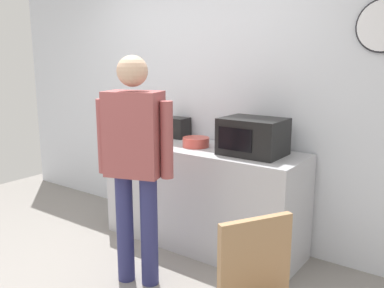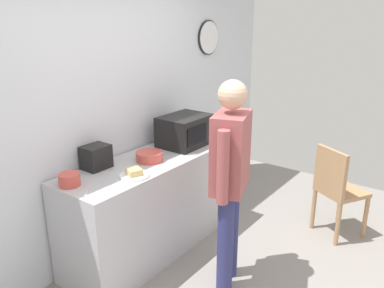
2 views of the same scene
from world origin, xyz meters
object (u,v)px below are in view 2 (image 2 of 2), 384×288
(spoon_utensil, at_px, (112,172))
(microwave, at_px, (185,130))
(person_standing, at_px, (230,171))
(sandwich_plate, at_px, (134,174))
(fork_utensil, at_px, (87,191))
(cereal_bowl, at_px, (69,180))
(salad_bowl, at_px, (149,156))
(wooden_chair, at_px, (336,188))
(toaster, at_px, (96,157))

(spoon_utensil, bearing_deg, microwave, -1.62)
(microwave, distance_m, person_standing, 0.99)
(sandwich_plate, relative_size, fork_utensil, 1.43)
(cereal_bowl, distance_m, person_standing, 1.23)
(sandwich_plate, bearing_deg, fork_utensil, 170.08)
(salad_bowl, bearing_deg, wooden_chair, -44.21)
(person_standing, bearing_deg, fork_utensil, 136.67)
(person_standing, bearing_deg, cereal_bowl, 130.19)
(sandwich_plate, xyz_separation_m, cereal_bowl, (-0.42, 0.27, 0.03))
(salad_bowl, height_order, cereal_bowl, cereal_bowl)
(cereal_bowl, height_order, toaster, toaster)
(cereal_bowl, xyz_separation_m, fork_utensil, (0.01, -0.20, -0.04))
(microwave, bearing_deg, sandwich_plate, -169.04)
(fork_utensil, distance_m, person_standing, 1.09)
(microwave, relative_size, sandwich_plate, 2.05)
(toaster, height_order, spoon_utensil, toaster)
(spoon_utensil, distance_m, person_standing, 0.97)
(spoon_utensil, bearing_deg, cereal_bowl, 169.19)
(fork_utensil, height_order, wooden_chair, wooden_chair)
(cereal_bowl, height_order, spoon_utensil, cereal_bowl)
(sandwich_plate, height_order, salad_bowl, salad_bowl)
(sandwich_plate, xyz_separation_m, spoon_utensil, (-0.06, 0.20, -0.02))
(toaster, relative_size, person_standing, 0.13)
(salad_bowl, relative_size, fork_utensil, 1.41)
(toaster, bearing_deg, salad_bowl, -30.93)
(salad_bowl, height_order, toaster, toaster)
(toaster, bearing_deg, wooden_chair, -41.55)
(microwave, xyz_separation_m, spoon_utensil, (-0.95, 0.03, -0.15))
(cereal_bowl, bearing_deg, sandwich_plate, -32.52)
(microwave, relative_size, salad_bowl, 2.09)
(spoon_utensil, height_order, wooden_chair, wooden_chair)
(salad_bowl, distance_m, wooden_chair, 1.90)
(sandwich_plate, xyz_separation_m, wooden_chair, (1.66, -1.14, -0.42))
(cereal_bowl, distance_m, toaster, 0.38)
(fork_utensil, distance_m, spoon_utensil, 0.38)
(microwave, distance_m, toaster, 0.98)
(microwave, xyz_separation_m, toaster, (-0.95, 0.21, -0.05))
(sandwich_plate, relative_size, cereal_bowl, 1.48)
(salad_bowl, xyz_separation_m, spoon_utensil, (-0.39, 0.05, -0.04))
(microwave, height_order, salad_bowl, microwave)
(cereal_bowl, relative_size, wooden_chair, 0.17)
(sandwich_plate, bearing_deg, salad_bowl, 23.67)
(salad_bowl, xyz_separation_m, toaster, (-0.40, 0.24, 0.06))
(person_standing, xyz_separation_m, wooden_chair, (1.29, -0.47, -0.48))
(sandwich_plate, xyz_separation_m, salad_bowl, (0.34, 0.15, 0.02))
(salad_bowl, bearing_deg, person_standing, -87.50)
(salad_bowl, relative_size, spoon_utensil, 1.41)
(person_standing, bearing_deg, sandwich_plate, 119.02)
(salad_bowl, xyz_separation_m, cereal_bowl, (-0.76, 0.12, 0.01))
(cereal_bowl, relative_size, fork_utensil, 0.97)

